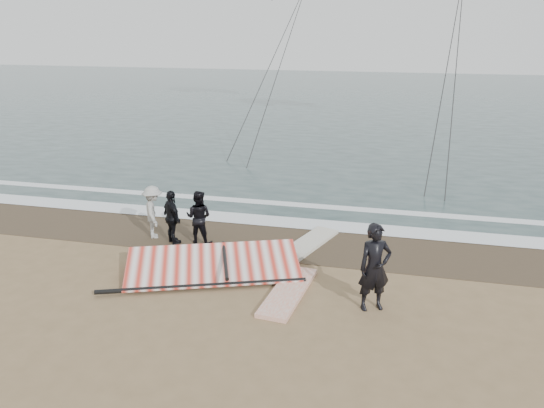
{
  "coord_description": "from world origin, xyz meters",
  "views": [
    {
      "loc": [
        2.26,
        -9.03,
        5.84
      ],
      "look_at": [
        -0.56,
        3.0,
        1.6
      ],
      "focal_mm": 35.0,
      "sensor_mm": 36.0,
      "label": 1
    }
  ],
  "objects": [
    {
      "name": "trio_cluster",
      "position": [
        -3.59,
        3.82,
        0.76
      ],
      "size": [
        2.26,
        1.31,
        1.54
      ],
      "color": "black",
      "rests_on": "ground"
    },
    {
      "name": "sail_rig",
      "position": [
        -1.84,
        2.13,
        0.2
      ],
      "size": [
        4.55,
        3.15,
        0.52
      ],
      "color": "black",
      "rests_on": "ground"
    },
    {
      "name": "sea",
      "position": [
        0.0,
        33.0,
        0.01
      ],
      "size": [
        120.0,
        54.0,
        0.02
      ],
      "primitive_type": "cube",
      "color": "#233838",
      "rests_on": "ground"
    },
    {
      "name": "wet_sand",
      "position": [
        0.0,
        4.5,
        0.01
      ],
      "size": [
        120.0,
        2.8,
        0.01
      ],
      "primitive_type": "cube",
      "color": "#4C3D2B",
      "rests_on": "ground"
    },
    {
      "name": "man_main",
      "position": [
        2.06,
        1.28,
        0.97
      ],
      "size": [
        0.84,
        0.72,
        1.94
      ],
      "primitive_type": "imported",
      "rotation": [
        0.0,
        0.0,
        0.44
      ],
      "color": "black",
      "rests_on": "ground"
    },
    {
      "name": "foam_near",
      "position": [
        0.0,
        5.9,
        0.03
      ],
      "size": [
        120.0,
        0.9,
        0.01
      ],
      "primitive_type": "cube",
      "color": "white",
      "rests_on": "sea"
    },
    {
      "name": "board_white",
      "position": [
        0.18,
        1.5,
        0.05
      ],
      "size": [
        0.96,
        2.54,
        0.1
      ],
      "primitive_type": "cube",
      "rotation": [
        0.0,
        0.0,
        -0.11
      ],
      "color": "white",
      "rests_on": "ground"
    },
    {
      "name": "foam_far",
      "position": [
        0.0,
        7.6,
        0.03
      ],
      "size": [
        120.0,
        0.45,
        0.01
      ],
      "primitive_type": "cube",
      "color": "white",
      "rests_on": "sea"
    },
    {
      "name": "ground",
      "position": [
        0.0,
        0.0,
        0.0
      ],
      "size": [
        120.0,
        120.0,
        0.0
      ],
      "primitive_type": "plane",
      "color": "#8C704C",
      "rests_on": "ground"
    },
    {
      "name": "board_cream",
      "position": [
        0.15,
        4.29,
        0.05
      ],
      "size": [
        1.47,
        2.61,
        0.11
      ],
      "primitive_type": "cube",
      "rotation": [
        0.0,
        0.0,
        -0.34
      ],
      "color": "beige",
      "rests_on": "ground"
    }
  ]
}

